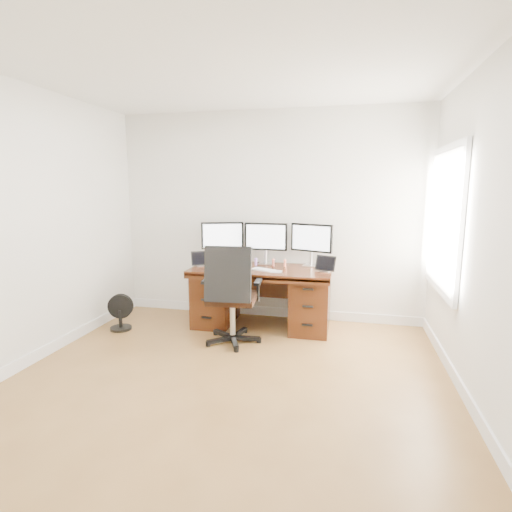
% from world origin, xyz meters
% --- Properties ---
extents(ground, '(4.50, 4.50, 0.00)m').
position_xyz_m(ground, '(0.00, 0.00, 0.00)').
color(ground, brown).
rests_on(ground, ground).
extents(back_wall, '(4.00, 0.10, 2.70)m').
position_xyz_m(back_wall, '(0.00, 2.25, 1.35)').
color(back_wall, white).
rests_on(back_wall, ground).
extents(right_wall, '(0.10, 4.50, 2.70)m').
position_xyz_m(right_wall, '(2.00, 0.11, 1.35)').
color(right_wall, white).
rests_on(right_wall, ground).
extents(desk, '(1.70, 0.80, 0.75)m').
position_xyz_m(desk, '(0.00, 1.83, 0.40)').
color(desk, '#3F1C0C').
rests_on(desk, ground).
extents(office_chair, '(0.66, 0.65, 1.13)m').
position_xyz_m(office_chair, '(-0.21, 1.18, 0.37)').
color(office_chair, black).
rests_on(office_chair, ground).
extents(floor_fan, '(0.31, 0.26, 0.44)m').
position_xyz_m(floor_fan, '(-1.66, 1.31, 0.21)').
color(floor_fan, black).
rests_on(floor_fan, ground).
extents(monitor_left, '(0.53, 0.23, 0.53)m').
position_xyz_m(monitor_left, '(-0.58, 2.07, 1.09)').
color(monitor_left, silver).
rests_on(monitor_left, desk).
extents(monitor_center, '(0.55, 0.14, 0.53)m').
position_xyz_m(monitor_center, '(-0.00, 2.07, 1.09)').
color(monitor_center, silver).
rests_on(monitor_center, desk).
extents(monitor_right, '(0.53, 0.22, 0.53)m').
position_xyz_m(monitor_right, '(0.58, 2.07, 1.09)').
color(monitor_right, silver).
rests_on(monitor_right, desk).
extents(tablet_left, '(0.24, 0.18, 0.19)m').
position_xyz_m(tablet_left, '(-0.77, 1.75, 0.84)').
color(tablet_left, silver).
rests_on(tablet_left, desk).
extents(tablet_right, '(0.25, 0.14, 0.19)m').
position_xyz_m(tablet_right, '(0.78, 1.75, 0.84)').
color(tablet_right, silver).
rests_on(tablet_right, desk).
extents(keyboard, '(0.31, 0.23, 0.01)m').
position_xyz_m(keyboard, '(0.05, 1.67, 0.76)').
color(keyboard, white).
rests_on(keyboard, desk).
extents(trackpad, '(0.13, 0.13, 0.01)m').
position_xyz_m(trackpad, '(0.22, 1.61, 0.76)').
color(trackpad, silver).
rests_on(trackpad, desk).
extents(drawing_tablet, '(0.24, 0.21, 0.01)m').
position_xyz_m(drawing_tablet, '(-0.27, 1.60, 0.76)').
color(drawing_tablet, black).
rests_on(drawing_tablet, desk).
extents(phone, '(0.14, 0.10, 0.01)m').
position_xyz_m(phone, '(-0.03, 1.78, 0.76)').
color(phone, black).
rests_on(phone, desk).
extents(figurine_blue, '(0.04, 0.04, 0.10)m').
position_xyz_m(figurine_blue, '(-0.39, 1.95, 0.80)').
color(figurine_blue, '#667FDC').
rests_on(figurine_blue, desk).
extents(figurine_pink, '(0.04, 0.04, 0.10)m').
position_xyz_m(figurine_pink, '(-0.23, 1.95, 0.80)').
color(figurine_pink, pink).
rests_on(figurine_pink, desk).
extents(figurine_purple, '(0.04, 0.04, 0.10)m').
position_xyz_m(figurine_purple, '(-0.10, 1.95, 0.80)').
color(figurine_purple, '#A675D9').
rests_on(figurine_purple, desk).
extents(figurine_brown, '(0.04, 0.04, 0.10)m').
position_xyz_m(figurine_brown, '(0.12, 1.95, 0.80)').
color(figurine_brown, brown).
rests_on(figurine_brown, desk).
extents(figurine_orange, '(0.04, 0.04, 0.10)m').
position_xyz_m(figurine_orange, '(0.27, 1.95, 0.80)').
color(figurine_orange, '#EA7855').
rests_on(figurine_orange, desk).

